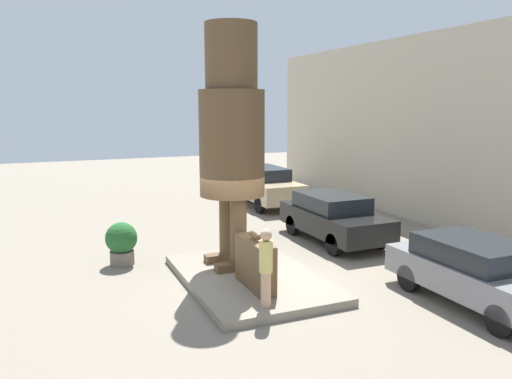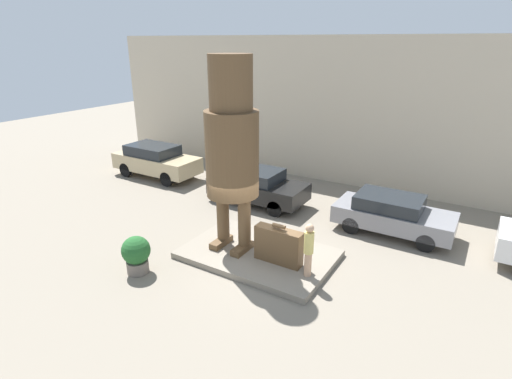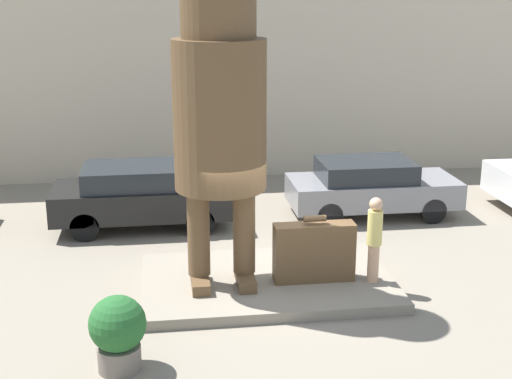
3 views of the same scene
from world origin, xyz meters
name	(u,v)px [view 1 (image 1 of 3)]	position (x,y,z in m)	size (l,w,h in m)	color
ground_plane	(250,282)	(0.00, 0.00, 0.00)	(60.00, 60.00, 0.00)	gray
pedestal	(250,278)	(0.00, 0.00, 0.10)	(4.67, 3.06, 0.20)	gray
building_backdrop	(509,135)	(0.00, 8.35, 3.37)	(28.00, 0.60, 6.74)	beige
statue_figure	(232,128)	(-0.86, -0.13, 3.69)	(1.62, 1.62, 5.98)	brown
giant_suitcase	(255,264)	(0.84, -0.23, 0.75)	(1.49, 0.39, 1.26)	brown
tourist	(266,264)	(1.91, -0.45, 1.08)	(0.28, 0.28, 1.62)	tan
parked_car_tan	(264,185)	(-8.54, 4.19, 0.87)	(4.50, 1.82, 1.62)	tan
parked_car_black	(334,217)	(-2.39, 3.84, 0.79)	(4.11, 1.80, 1.48)	black
parked_car_grey	(477,271)	(3.17, 3.95, 0.75)	(4.07, 1.77, 1.39)	gray
planter_pot	(121,242)	(-2.61, -2.64, 0.63)	(0.84, 0.84, 1.16)	#70665B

